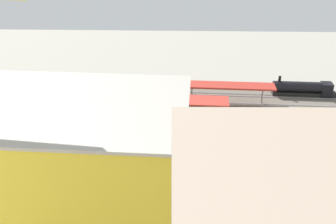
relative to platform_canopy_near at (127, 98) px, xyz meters
name	(u,v)px	position (x,y,z in m)	size (l,w,h in m)	color
ground_plane	(185,137)	(-13.67, 11.12, -3.86)	(169.86, 169.86, 0.00)	#9E998C
rail_bed	(185,98)	(-13.67, -8.70, -3.86)	(106.16, 13.87, 0.01)	#665E54
street_asphalt	(185,143)	(-13.67, 13.56, -3.86)	(106.16, 9.00, 0.01)	#424244
track_rails	(185,98)	(-13.67, -8.70, -3.68)	(106.04, 12.56, 0.12)	#9E9EA8
platform_canopy_near	(127,98)	(0.00, 0.00, 0.00)	(47.64, 7.74, 4.04)	#B73328
platform_canopy_far	(157,84)	(-6.71, -7.84, 0.51)	(58.40, 7.23, 4.62)	#A82D23
locomotive	(305,89)	(-44.84, -11.64, -2.04)	(16.41, 3.50, 5.08)	black
parked_car_0	(270,132)	(-31.62, 9.82, -3.08)	(4.30, 1.74, 1.73)	black
parked_car_1	(230,132)	(-23.14, 9.96, -3.13)	(4.90, 2.20, 1.65)	black
parked_car_2	(194,132)	(-15.46, 10.24, -3.11)	(4.84, 1.99, 1.70)	black
parked_car_3	(158,132)	(-7.92, 10.48, -3.08)	(4.60, 2.00, 1.74)	black
parked_car_4	(122,132)	(-0.24, 10.40, -3.09)	(4.42, 1.95, 1.70)	black
parked_car_5	(86,131)	(7.58, 10.35, -3.14)	(4.37, 1.96, 1.61)	black
parked_car_6	(51,130)	(15.24, 9.93, -3.09)	(4.25, 1.97, 1.73)	black
construction_building	(60,169)	(4.56, 37.63, 6.15)	(35.49, 21.44, 20.02)	yellow
construction_roof_slab	(50,104)	(4.56, 37.63, 16.36)	(36.09, 22.04, 0.40)	#ADA89E
box_truck_0	(124,154)	(-1.88, 20.44, -2.20)	(8.35, 2.46, 3.41)	black
box_truck_1	(93,152)	(4.09, 20.16, -2.13)	(8.41, 2.70, 3.51)	black
box_truck_2	(56,155)	(10.95, 21.25, -2.22)	(8.88, 2.88, 3.33)	black
street_tree_0	(96,127)	(3.66, 17.63, 2.06)	(5.80, 5.80, 8.82)	brown
street_tree_1	(148,135)	(-6.50, 18.77, 1.01)	(5.27, 5.27, 7.52)	brown
street_tree_2	(58,137)	(10.58, 19.45, 0.74)	(5.83, 5.83, 7.53)	brown
street_tree_3	(4,130)	(21.16, 18.65, 1.52)	(5.36, 5.36, 8.08)	brown
street_tree_4	(209,137)	(-18.06, 18.49, 0.74)	(5.09, 5.09, 7.16)	brown
traffic_light	(249,137)	(-25.69, 18.24, 0.67)	(0.50, 0.36, 6.88)	#333333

